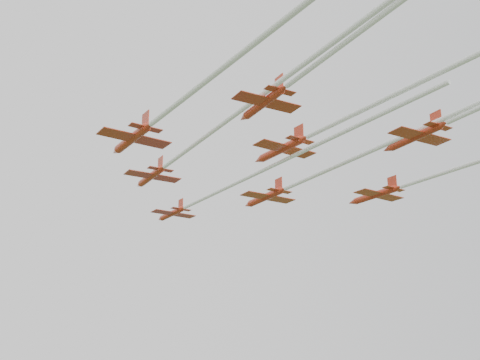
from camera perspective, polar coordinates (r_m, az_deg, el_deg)
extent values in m
cylinder|color=red|center=(113.73, -6.49, -3.18)|extent=(4.12, 7.79, 1.04)
cone|color=red|center=(117.95, -7.57, -3.69)|extent=(1.63, 1.97, 1.04)
cone|color=red|center=(109.80, -5.39, -2.66)|extent=(1.32, 1.41, 0.94)
ellipsoid|color=black|center=(115.46, -6.91, -3.20)|extent=(0.72, 0.98, 0.30)
cube|color=red|center=(113.01, -6.32, -3.21)|extent=(8.61, 5.54, 0.09)
cube|color=red|center=(110.56, -5.61, -2.77)|extent=(3.92, 2.53, 0.08)
cube|color=red|center=(111.01, -5.64, -2.27)|extent=(0.76, 1.60, 1.89)
cylinder|color=white|center=(86.05, 3.96, 1.76)|extent=(23.39, 53.51, 0.57)
cylinder|color=red|center=(98.64, -8.44, 0.34)|extent=(3.99, 8.54, 1.12)
cone|color=red|center=(103.32, -9.53, -0.47)|extent=(1.68, 2.11, 1.12)
cone|color=red|center=(94.29, -7.32, 1.18)|extent=(1.37, 1.50, 1.02)
ellipsoid|color=black|center=(100.58, -8.86, 0.24)|extent=(0.73, 1.06, 0.33)
cube|color=red|center=(97.84, -8.27, 0.34)|extent=(9.34, 5.53, 0.10)
cube|color=red|center=(95.14, -7.54, 1.01)|extent=(4.25, 2.53, 0.08)
cube|color=red|center=(95.69, -7.56, 1.61)|extent=(0.72, 1.76, 2.04)
cylinder|color=white|center=(70.27, 2.11, 8.09)|extent=(19.94, 54.03, 0.61)
cylinder|color=red|center=(105.25, 2.41, -1.64)|extent=(4.58, 9.23, 1.22)
cone|color=red|center=(109.84, 0.74, -2.37)|extent=(1.87, 2.31, 1.22)
cone|color=red|center=(101.04, 4.11, -0.88)|extent=(1.52, 1.64, 1.11)
ellipsoid|color=black|center=(107.15, 1.74, -1.70)|extent=(0.82, 1.15, 0.36)
cube|color=red|center=(104.47, 2.68, -1.66)|extent=(10.15, 6.25, 0.11)
cube|color=red|center=(101.85, 3.76, -1.04)|extent=(4.62, 2.86, 0.09)
cube|color=red|center=(102.40, 3.68, -0.42)|extent=(0.83, 1.90, 2.22)
cylinder|color=white|center=(86.46, 11.85, 2.51)|extent=(14.80, 36.46, 0.67)
cylinder|color=red|center=(78.65, -10.20, 3.89)|extent=(4.58, 8.68, 1.16)
cone|color=red|center=(83.34, -11.70, 2.68)|extent=(1.81, 2.20, 1.16)
cone|color=red|center=(74.32, -8.62, 5.16)|extent=(1.46, 1.58, 1.05)
ellipsoid|color=black|center=(80.62, -10.78, 3.68)|extent=(0.80, 1.09, 0.34)
cube|color=red|center=(77.83, -9.96, 3.91)|extent=(9.59, 6.16, 0.11)
cube|color=red|center=(75.16, -8.94, 4.90)|extent=(4.37, 2.82, 0.08)
cube|color=red|center=(75.80, -8.97, 5.65)|extent=(0.84, 1.78, 2.11)
cylinder|color=white|center=(57.23, 0.93, 12.51)|extent=(17.29, 39.32, 0.63)
cylinder|color=red|center=(85.23, 3.93, 2.94)|extent=(4.75, 8.66, 1.16)
cone|color=red|center=(89.26, 1.77, 1.89)|extent=(1.84, 2.21, 1.16)
cone|color=red|center=(81.59, 6.16, 4.01)|extent=(1.48, 1.59, 1.06)
ellipsoid|color=black|center=(86.93, 3.07, 2.78)|extent=(0.82, 1.10, 0.34)
cube|color=red|center=(84.52, 4.29, 2.94)|extent=(9.59, 6.32, 0.11)
cube|color=red|center=(82.29, 5.71, 3.79)|extent=(4.37, 2.89, 0.08)
cube|color=red|center=(82.88, 5.59, 4.49)|extent=(0.88, 1.78, 2.11)
cylinder|color=white|center=(65.90, 21.49, 10.98)|extent=(21.85, 47.45, 0.63)
cylinder|color=red|center=(96.78, 12.69, -1.39)|extent=(4.38, 8.04, 1.08)
cone|color=red|center=(100.12, 10.61, -2.09)|extent=(1.70, 2.05, 1.08)
cone|color=red|center=(93.78, 14.79, -0.67)|extent=(1.37, 1.47, 0.98)
ellipsoid|color=black|center=(98.17, 11.85, -1.45)|extent=(0.75, 1.02, 0.31)
cube|color=red|center=(96.21, 13.04, -1.41)|extent=(8.90, 5.84, 0.10)
cube|color=red|center=(94.36, 14.37, -0.82)|extent=(4.05, 2.67, 0.08)
cube|color=red|center=(94.80, 14.23, -0.23)|extent=(0.81, 1.65, 1.96)
cylinder|color=red|center=(71.43, 2.24, 7.30)|extent=(3.51, 7.85, 1.03)
cone|color=red|center=(75.20, 0.35, 5.91)|extent=(1.51, 1.92, 1.03)
cone|color=red|center=(68.00, 4.23, 8.74)|extent=(1.24, 1.36, 0.93)
ellipsoid|color=black|center=(73.04, 1.48, 7.01)|extent=(0.66, 0.97, 0.30)
cube|color=red|center=(70.75, 2.56, 7.36)|extent=(8.56, 4.93, 0.09)
cube|color=red|center=(68.67, 3.82, 8.45)|extent=(3.90, 2.26, 0.07)
cube|color=red|center=(69.27, 3.72, 9.15)|extent=(0.63, 1.62, 1.87)
cylinder|color=red|center=(80.95, 16.27, 3.96)|extent=(3.82, 8.28, 1.09)
cone|color=red|center=(84.26, 13.82, 2.86)|extent=(1.62, 2.04, 1.09)
cone|color=red|center=(78.01, 18.77, 5.08)|extent=(1.33, 1.45, 0.99)
ellipsoid|color=black|center=(82.36, 15.27, 3.78)|extent=(0.70, 1.02, 0.32)
cube|color=red|center=(80.36, 16.68, 3.98)|extent=(9.06, 5.32, 0.10)
cube|color=red|center=(78.57, 18.26, 4.86)|extent=(4.12, 2.44, 0.08)
cube|color=red|center=(79.11, 18.08, 5.54)|extent=(0.69, 1.71, 1.98)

